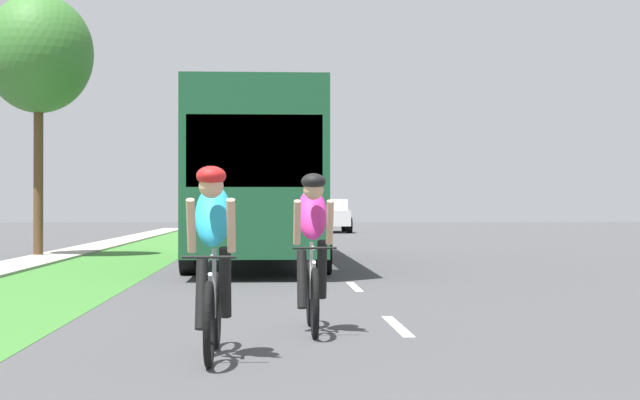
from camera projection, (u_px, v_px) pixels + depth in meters
name	position (u px, v px, depth m)	size (l,w,h in m)	color
ground_plane	(330.00, 264.00, 21.56)	(120.00, 120.00, 0.00)	#424244
grass_verge	(110.00, 264.00, 21.30)	(2.55, 70.00, 0.01)	#38722D
sidewalk_concrete	(22.00, 265.00, 21.20)	(1.23, 70.00, 0.10)	#9E998E
lane_markings_center	(320.00, 255.00, 25.55)	(0.12, 52.71, 0.01)	white
cyclist_lead	(213.00, 260.00, 8.10)	(0.42, 1.72, 1.58)	black
cyclist_trailing	(312.00, 251.00, 9.80)	(0.42, 1.72, 1.58)	black
bus_dark_green	(258.00, 174.00, 21.95)	(2.78, 11.60, 3.48)	#194C2D
suv_red	(256.00, 215.00, 38.79)	(2.15, 4.70, 1.79)	red
pickup_white	(327.00, 216.00, 48.68)	(2.22, 5.10, 1.64)	silver
sedan_black	(269.00, 215.00, 60.23)	(1.98, 4.30, 1.52)	black
street_tree_near	(39.00, 55.00, 24.76)	(2.73, 2.73, 6.63)	brown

